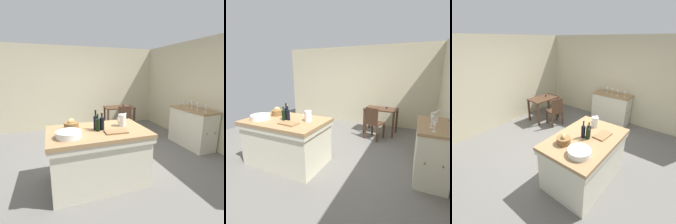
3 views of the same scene
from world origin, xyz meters
TOP-DOWN VIEW (x-y plane):
  - ground_plane at (0.00, 0.00)m, footprint 6.76×6.76m
  - wall_back at (0.00, 2.60)m, footprint 5.32×0.12m
  - island_table at (-0.31, -0.67)m, footprint 1.56×1.00m
  - side_cabinet at (2.26, 0.01)m, footprint 0.52×1.15m
  - writing_desk at (1.05, 1.80)m, footprint 0.94×0.63m
  - wooden_chair at (0.98, 1.22)m, footprint 0.50×0.50m
  - pitcher at (0.15, -0.58)m, footprint 0.17×0.13m
  - wash_bowl at (-0.77, -0.85)m, footprint 0.36×0.36m
  - bread_basket at (-0.69, -0.48)m, footprint 0.23×0.23m
  - cutting_board at (-0.07, -0.87)m, footprint 0.36×0.23m
  - wine_bottle_dark at (-0.24, -0.68)m, footprint 0.07×0.07m
  - wine_bottle_amber at (-0.33, -0.62)m, footprint 0.07×0.07m
  - wine_bottle_green at (-0.32, -0.71)m, footprint 0.07×0.07m
  - wine_glass_far_left at (2.22, -0.38)m, footprint 0.07×0.07m
  - wine_glass_left at (2.20, -0.17)m, footprint 0.07×0.07m
  - wine_glass_middle at (2.21, 0.02)m, footprint 0.07×0.07m
  - wine_glass_right at (2.26, 0.21)m, footprint 0.07×0.07m
  - wine_glass_far_right at (2.32, 0.40)m, footprint 0.07×0.07m

SIDE VIEW (x-z plane):
  - ground_plane at x=0.00m, z-range 0.00..0.00m
  - side_cabinet at x=2.26m, z-range 0.00..0.94m
  - wooden_chair at x=0.98m, z-range 0.03..0.92m
  - island_table at x=-0.31m, z-range 0.03..0.93m
  - writing_desk at x=1.05m, z-range 0.23..1.02m
  - cutting_board at x=-0.07m, z-range 0.89..0.92m
  - wash_bowl at x=-0.77m, z-range 0.89..0.98m
  - bread_basket at x=-0.69m, z-range 0.87..1.05m
  - pitcher at x=0.15m, z-range 0.87..1.12m
  - wine_bottle_green at x=-0.32m, z-range 0.86..1.15m
  - wine_bottle_dark at x=-0.24m, z-range 0.86..1.15m
  - wine_bottle_amber at x=-0.33m, z-range 0.86..1.18m
  - wine_glass_far_left at x=2.22m, z-range 0.97..1.13m
  - wine_glass_far_right at x=2.32m, z-range 0.97..1.13m
  - wine_glass_right at x=2.26m, z-range 0.97..1.14m
  - wine_glass_left at x=2.20m, z-range 0.97..1.15m
  - wine_glass_middle at x=2.21m, z-range 0.97..1.16m
  - wall_back at x=0.00m, z-range 0.00..2.60m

